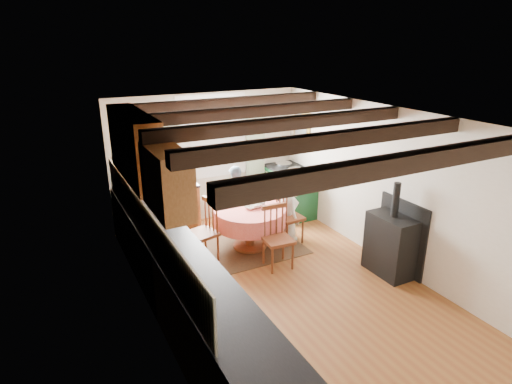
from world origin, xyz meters
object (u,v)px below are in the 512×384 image
dining_table (250,229)px  chair_near (278,238)px  aga_range (289,191)px  chair_right (290,215)px  cast_iron_stove (392,229)px  child_right (287,209)px  cup (263,204)px  child_far (235,198)px  chair_left (202,231)px

dining_table → chair_near: size_ratio=1.21×
aga_range → chair_right: bearing=-121.4°
cast_iron_stove → child_right: cast_iron_stove is taller
cup → aga_range: bearing=41.4°
chair_right → aga_range: chair_right is taller
chair_near → child_far: size_ratio=0.80×
dining_table → child_far: child_far is taller
cast_iron_stove → child_far: 2.82m
child_right → chair_near: bearing=144.7°
chair_left → child_far: 1.26m
aga_range → chair_near: bearing=-126.1°
chair_left → aga_range: size_ratio=0.95×
child_right → child_far: bearing=43.0°
cup → chair_left: bearing=-179.7°
chair_left → child_far: bearing=118.2°
child_far → cup: bearing=113.0°
dining_table → chair_left: chair_left is taller
chair_near → cast_iron_stove: 1.66m
chair_right → chair_near: bearing=135.1°
cast_iron_stove → chair_right: bearing=115.6°
chair_left → cast_iron_stove: cast_iron_stove is taller
aga_range → child_right: 1.14m
chair_right → cup: (-0.48, 0.06, 0.26)m
chair_left → aga_range: bearing=101.4°
chair_left → cup: 1.09m
dining_table → cup: (0.23, -0.03, 0.40)m
dining_table → child_right: child_right is taller
chair_right → chair_left: bearing=85.6°
chair_right → cup: 0.55m
chair_left → cup: (1.06, 0.01, 0.25)m
chair_left → cast_iron_stove: bearing=41.5°
aga_range → child_right: size_ratio=0.94×
cup → cast_iron_stove: bearing=-52.9°
chair_left → cast_iron_stove: size_ratio=0.70×
chair_left → child_right: bearing=78.7°
aga_range → cast_iron_stove: cast_iron_stove is taller
aga_range → child_far: child_far is taller
dining_table → child_far: size_ratio=0.97×
aga_range → child_right: (-0.63, -0.95, 0.07)m
child_right → cup: 0.54m
dining_table → chair_near: 0.77m
dining_table → child_right: (0.73, 0.02, 0.20)m
chair_right → aga_range: (0.65, 1.06, -0.01)m
child_far → child_right: 1.00m
dining_table → child_far: (0.10, 0.79, 0.25)m
aga_range → cast_iron_stove: 2.65m
child_right → cup: (-0.50, -0.04, 0.20)m
aga_range → cast_iron_stove: size_ratio=0.74×
dining_table → child_far: bearing=82.7°
child_far → chair_near: bearing=104.2°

